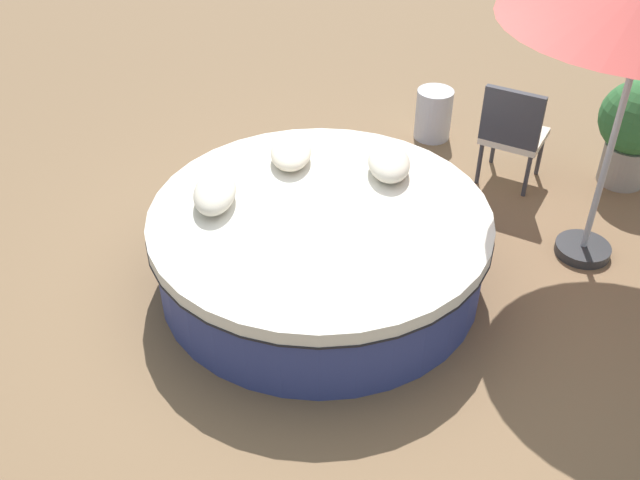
% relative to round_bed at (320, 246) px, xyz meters
% --- Properties ---
extents(ground_plane, '(16.00, 16.00, 0.00)m').
position_rel_round_bed_xyz_m(ground_plane, '(0.00, 0.00, -0.32)').
color(ground_plane, brown).
extents(round_bed, '(2.53, 2.53, 0.63)m').
position_rel_round_bed_xyz_m(round_bed, '(0.00, 0.00, 0.00)').
color(round_bed, navy).
rests_on(round_bed, ground_plane).
extents(throw_pillow_0, '(0.53, 0.33, 0.19)m').
position_rel_round_bed_xyz_m(throw_pillow_0, '(-0.54, 0.53, 0.40)').
color(throw_pillow_0, beige).
rests_on(throw_pillow_0, round_bed).
extents(throw_pillow_1, '(0.53, 0.32, 0.16)m').
position_rel_round_bed_xyz_m(throw_pillow_1, '(-0.71, -0.24, 0.39)').
color(throw_pillow_1, beige).
rests_on(throw_pillow_1, round_bed).
extents(throw_pillow_2, '(0.56, 0.31, 0.19)m').
position_rel_round_bed_xyz_m(throw_pillow_2, '(-0.12, -0.77, 0.40)').
color(throw_pillow_2, beige).
rests_on(throw_pillow_2, round_bed).
extents(patio_chair, '(0.69, 0.70, 0.98)m').
position_rel_round_bed_xyz_m(patio_chair, '(-1.37, 1.69, 0.24)').
color(patio_chair, '#333338').
rests_on(patio_chair, ground_plane).
extents(planter, '(0.66, 0.66, 0.99)m').
position_rel_round_bed_xyz_m(planter, '(-1.41, 2.78, 0.25)').
color(planter, gray).
rests_on(planter, ground_plane).
extents(side_table, '(0.36, 0.36, 0.51)m').
position_rel_round_bed_xyz_m(side_table, '(-2.24, 1.12, -0.07)').
color(side_table, '#B7B7BC').
rests_on(side_table, ground_plane).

